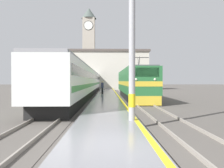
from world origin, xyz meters
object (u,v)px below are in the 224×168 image
Objects in this scene: clock_tower at (89,46)px; catenary_mast at (133,41)px; locomotive_train at (134,84)px; passenger_train at (86,82)px; person_on_platform at (102,87)px.

catenary_mast is at bearing -83.22° from clock_tower.
locomotive_train is 2.19× the size of catenary_mast.
passenger_train is 26.82× the size of person_on_platform.
clock_tower is at bearing 102.52° from locomotive_train.
clock_tower reaches higher than catenary_mast.
clock_tower is (-8.64, 38.91, 10.78)m from locomotive_train.
locomotive_train is at bearing -77.48° from clock_tower.
locomotive_train is 0.67× the size of clock_tower.
passenger_train is (-6.55, 8.36, 0.19)m from locomotive_train.
clock_tower is (-4.75, 35.57, 11.31)m from person_on_platform.
passenger_train is 5.73m from person_on_platform.
person_on_platform is (2.67, -5.02, -0.73)m from passenger_train.
catenary_mast reaches higher than locomotive_train.
person_on_platform is at bearing 139.32° from locomotive_train.
catenary_mast is 4.13× the size of person_on_platform.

